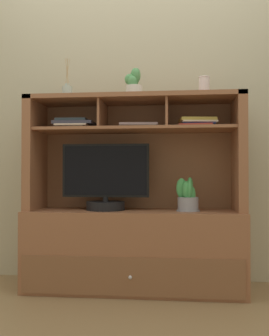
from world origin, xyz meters
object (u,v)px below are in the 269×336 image
at_px(magazine_stack_left, 74,124).
at_px(magazine_stack_centre, 197,123).
at_px(potted_orchid, 188,197).
at_px(diffuser_bottle, 67,92).
at_px(potted_succulent, 134,84).
at_px(magazine_stack_right, 138,126).
at_px(media_console, 135,230).
at_px(tv_monitor, 106,183).
at_px(ceramic_vase, 204,86).

distance_m(magazine_stack_left, magazine_stack_centre, 0.85).
bearing_deg(magazine_stack_left, potted_orchid, -2.42).
xyz_separation_m(diffuser_bottle, potted_succulent, (0.48, -0.02, 0.04)).
distance_m(diffuser_bottle, potted_succulent, 0.48).
bearing_deg(magazine_stack_left, magazine_stack_right, -2.75).
height_order(media_console, potted_succulent, potted_succulent).
bearing_deg(potted_orchid, magazine_stack_centre, 20.42).
distance_m(tv_monitor, magazine_stack_centre, 0.75).
distance_m(media_console, magazine_stack_centre, 0.84).
distance_m(magazine_stack_left, diffuser_bottle, 0.24).
height_order(diffuser_bottle, ceramic_vase, diffuser_bottle).
distance_m(tv_monitor, diffuser_bottle, 0.70).
xyz_separation_m(media_console, magazine_stack_centre, (0.43, -0.03, 0.73)).
height_order(potted_orchid, magazine_stack_right, magazine_stack_right).
height_order(magazine_stack_left, potted_succulent, potted_succulent).
xyz_separation_m(magazine_stack_left, ceramic_vase, (0.90, 0.03, 0.25)).
relative_size(tv_monitor, potted_succulent, 2.93).
xyz_separation_m(media_console, magazine_stack_left, (-0.43, -0.02, 0.73)).
bearing_deg(diffuser_bottle, potted_succulent, -2.06).
bearing_deg(media_console, diffuser_bottle, -179.10).
xyz_separation_m(tv_monitor, magazine_stack_centre, (0.63, 0.01, 0.41)).
xyz_separation_m(potted_succulent, ceramic_vase, (0.48, 0.04, -0.02)).
relative_size(magazine_stack_right, ceramic_vase, 2.00).
distance_m(media_console, potted_orchid, 0.43).
bearing_deg(tv_monitor, diffuser_bottle, 175.05).
bearing_deg(magazine_stack_centre, ceramic_vase, 38.66).
bearing_deg(magazine_stack_left, potted_succulent, -1.11).
relative_size(potted_orchid, potted_succulent, 1.10).
height_order(potted_orchid, potted_succulent, potted_succulent).
xyz_separation_m(media_console, potted_orchid, (0.36, -0.05, 0.23)).
height_order(magazine_stack_centre, ceramic_vase, ceramic_vase).
bearing_deg(tv_monitor, media_console, 9.13).
distance_m(magazine_stack_left, ceramic_vase, 0.94).
bearing_deg(media_console, potted_succulent, -90.11).
relative_size(magazine_stack_right, diffuser_bottle, 0.96).
bearing_deg(magazine_stack_right, ceramic_vase, 6.78).
distance_m(magazine_stack_centre, diffuser_bottle, 0.94).
xyz_separation_m(magazine_stack_left, magazine_stack_right, (0.46, -0.02, -0.02)).
height_order(tv_monitor, ceramic_vase, ceramic_vase).
height_order(media_console, magazine_stack_right, media_console).
bearing_deg(diffuser_bottle, media_console, 0.90).
bearing_deg(magazine_stack_centre, potted_orchid, -159.58).
xyz_separation_m(magazine_stack_centre, ceramic_vase, (0.05, 0.04, 0.26)).
xyz_separation_m(tv_monitor, ceramic_vase, (0.68, 0.05, 0.66)).
distance_m(potted_succulent, ceramic_vase, 0.48).
relative_size(magazine_stack_left, magazine_stack_centre, 1.07).
relative_size(potted_orchid, magazine_stack_right, 0.84).
xyz_separation_m(magazine_stack_right, potted_succulent, (-0.03, 0.01, 0.29)).
distance_m(potted_orchid, magazine_stack_right, 0.59).
height_order(potted_succulent, ceramic_vase, potted_succulent).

